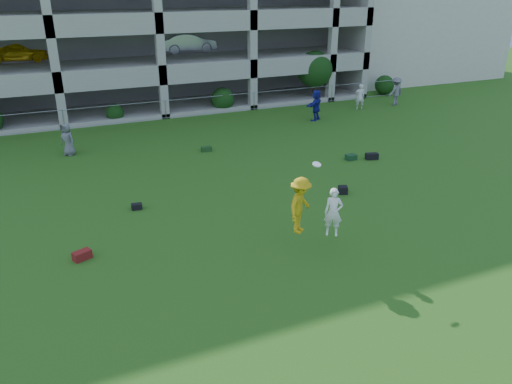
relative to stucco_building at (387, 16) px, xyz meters
name	(u,v)px	position (x,y,z in m)	size (l,w,h in m)	color
ground	(319,265)	(-23.00, -28.00, -5.00)	(100.00, 100.00, 0.00)	#235114
stucco_building	(387,16)	(0.00, 0.00, 0.00)	(16.00, 14.00, 10.00)	beige
bystander_c	(68,139)	(-29.12, -13.95, -4.20)	(0.78, 0.51, 1.60)	slate
bystander_d	(316,105)	(-14.56, -12.96, -4.06)	(1.75, 0.56, 1.88)	navy
bystander_e	(360,97)	(-10.46, -11.68, -4.15)	(0.62, 0.41, 1.70)	silver
bystander_f	(396,91)	(-7.47, -11.58, -4.05)	(1.23, 0.71, 1.90)	slate
bag_red_a	(82,255)	(-29.59, -24.73, -4.86)	(0.55, 0.30, 0.28)	#611012
bag_black_b	(137,206)	(-27.31, -21.70, -4.89)	(0.40, 0.25, 0.22)	black
bag_green_c	(351,157)	(-16.69, -20.14, -4.87)	(0.50, 0.35, 0.26)	#123214
crate_d	(343,190)	(-19.30, -23.51, -4.85)	(0.35, 0.35, 0.30)	black
bag_black_e	(372,156)	(-15.72, -20.48, -4.85)	(0.60, 0.30, 0.30)	black
bag_green_g	(206,149)	(-22.71, -16.13, -4.88)	(0.50, 0.30, 0.25)	#163C15
frisbee_contest	(307,207)	(-22.89, -26.88, -3.52)	(1.99, 1.37, 2.40)	gold
parking_garage	(131,10)	(-23.01, -0.30, 1.01)	(30.00, 14.00, 12.00)	#9E998C
fence	(166,109)	(-23.00, -9.00, -4.39)	(36.06, 0.06, 1.20)	gray
shrub_row	(230,87)	(-18.41, -8.30, -3.49)	(34.38, 2.52, 3.50)	#163D11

